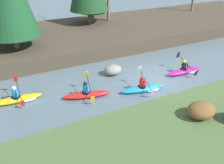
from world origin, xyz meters
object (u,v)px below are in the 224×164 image
(kayaker_trailing, at_px, (87,94))
(boulder_midstream, at_px, (113,70))
(kayaker_middle, at_px, (144,88))
(kayaker_lead, at_px, (185,71))
(kayaker_far_back, at_px, (19,98))

(kayaker_trailing, height_order, boulder_midstream, kayaker_trailing)
(kayaker_middle, height_order, boulder_midstream, kayaker_middle)
(kayaker_trailing, bearing_deg, kayaker_lead, 13.16)
(kayaker_middle, distance_m, kayaker_trailing, 3.43)
(kayaker_lead, xyz_separation_m, kayaker_middle, (-3.92, -0.82, 0.00))
(kayaker_far_back, bearing_deg, boulder_midstream, 8.12)
(kayaker_lead, bearing_deg, boulder_midstream, 156.06)
(kayaker_middle, bearing_deg, kayaker_lead, 21.26)
(kayaker_middle, relative_size, boulder_midstream, 2.31)
(kayaker_far_back, bearing_deg, kayaker_trailing, -18.82)
(kayaker_middle, xyz_separation_m, boulder_midstream, (-0.58, 2.92, 0.14))
(kayaker_lead, bearing_deg, kayaker_far_back, 173.73)
(kayaker_far_back, xyz_separation_m, boulder_midstream, (6.27, 0.70, 0.14))
(kayaker_middle, distance_m, kayaker_far_back, 7.20)
(kayaker_lead, relative_size, kayaker_middle, 0.99)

